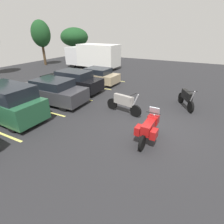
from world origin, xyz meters
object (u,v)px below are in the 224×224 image
Objects in this scene: car_charcoal at (52,91)px; box_truck at (93,56)px; motorcycle_touring at (149,127)px; motorcycle_third at (186,98)px; car_black at (72,81)px; car_tan at (95,76)px; car_green at (5,102)px; motorcycle_second at (124,103)px.

car_charcoal is 11.84m from box_truck.
box_truck reaches higher than motorcycle_touring.
box_truck is at bearing 19.93° from car_charcoal.
box_truck is (7.97, 11.95, 0.94)m from motorcycle_third.
car_charcoal is (-3.14, 7.92, 0.17)m from motorcycle_third.
box_truck reaches higher than car_black.
motorcycle_third is 14.39m from box_truck.
car_charcoal is at bearing -179.39° from car_tan.
motorcycle_touring is 0.31× the size of box_truck.
car_green is 0.70× the size of box_truck.
motorcycle_touring is 16.67m from box_truck.
car_tan is 7.08m from box_truck.
car_charcoal is (2.89, -0.40, -0.16)m from car_green.
box_truck is (5.79, 3.97, 0.88)m from car_tan.
motorcycle_second is 0.47× the size of car_black.
car_charcoal is at bearing -7.82° from car_green.
car_black is at bearing -157.08° from box_truck.
car_tan is (8.20, -0.34, -0.26)m from car_green.
motorcycle_second is 6.33m from car_green.
motorcycle_second is 6.78m from car_tan.
motorcycle_third is 0.45× the size of car_tan.
car_green reaches higher than motorcycle_third.
car_black reaches higher than car_tan.
car_charcoal is 0.97× the size of car_black.
box_truck is at bearing 14.54° from car_green.
motorcycle_touring is 4.66m from motorcycle_third.
motorcycle_touring is 0.90× the size of motorcycle_second.
car_black is at bearing 9.16° from car_charcoal.
box_truck is at bearing 34.43° from car_tan.
motorcycle_third is at bearing -50.81° from motorcycle_second.
motorcycle_touring is at bearing -118.34° from car_black.
car_charcoal is at bearing 78.49° from motorcycle_touring.
motorcycle_third is 0.42× the size of car_charcoal.
motorcycle_touring is 0.43× the size of car_black.
car_green is at bearing -165.46° from box_truck.
motorcycle_touring is 0.44× the size of car_green.
car_black is at bearing 0.15° from car_green.
car_green reaches higher than car_black.
motorcycle_third is 8.35m from car_black.
motorcycle_touring is 0.46× the size of car_tan.
car_green is 1.01× the size of car_charcoal.
motorcycle_second is at bearing -82.52° from car_charcoal.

